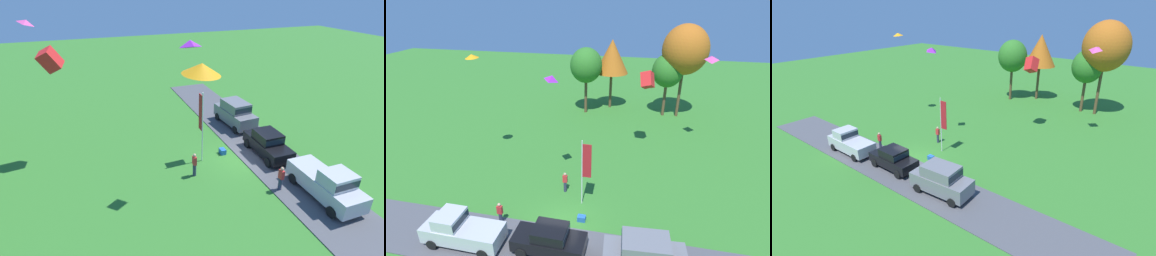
{
  "view_description": "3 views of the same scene",
  "coord_description": "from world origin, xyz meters",
  "views": [
    {
      "loc": [
        -16.63,
        10.15,
        11.9
      ],
      "look_at": [
        0.75,
        3.65,
        2.86
      ],
      "focal_mm": 28.0,
      "sensor_mm": 36.0,
      "label": 1
    },
    {
      "loc": [
        4.42,
        -15.02,
        14.54
      ],
      "look_at": [
        -0.23,
        6.4,
        4.56
      ],
      "focal_mm": 28.0,
      "sensor_mm": 36.0,
      "label": 2
    },
    {
      "loc": [
        18.18,
        -15.93,
        13.08
      ],
      "look_at": [
        2.95,
        3.57,
        2.69
      ],
      "focal_mm": 28.0,
      "sensor_mm": 36.0,
      "label": 3
    }
  ],
  "objects": [
    {
      "name": "kite_delta_low_drifter",
      "position": [
        -9.24,
        7.11,
        9.79
      ],
      "size": [
        1.55,
        1.56,
        0.4
      ],
      "primitive_type": "cone",
      "rotation": [
        0.08,
        0.0,
        5.66
      ],
      "color": "orange"
    },
    {
      "name": "flag_banner",
      "position": [
        1.07,
        2.84,
        3.36
      ],
      "size": [
        0.71,
        0.08,
        5.31
      ],
      "color": "silver",
      "rests_on": "ground"
    },
    {
      "name": "car_sedan_mid_row",
      "position": [
        -0.13,
        -2.1,
        1.04
      ],
      "size": [
        4.42,
        1.99,
        1.84
      ],
      "color": "black",
      "rests_on": "ground"
    },
    {
      "name": "ground_plane",
      "position": [
        0.0,
        0.0,
        0.0
      ],
      "size": [
        120.0,
        120.0,
        0.0
      ],
      "primitive_type": "plane",
      "color": "#337528"
    },
    {
      "name": "tree_center_back",
      "position": [
        -2.46,
        21.47,
        6.2
      ],
      "size": [
        3.99,
        3.99,
        8.43
      ],
      "color": "brown",
      "rests_on": "ground"
    },
    {
      "name": "kite_diamond_high_right",
      "position": [
        -1.7,
        4.68,
        9.04
      ],
      "size": [
        0.87,
        0.93,
        0.56
      ],
      "primitive_type": "pyramid",
      "rotation": [
        -0.24,
        0.0,
        4.7
      ],
      "color": "purple"
    },
    {
      "name": "person_on_lawn",
      "position": [
        -4.14,
        -0.45,
        0.88
      ],
      "size": [
        0.36,
        0.24,
        1.71
      ],
      "color": "#2D334C",
      "rests_on": "ground"
    },
    {
      "name": "tree_right_of_center",
      "position": [
        7.47,
        22.51,
        5.79
      ],
      "size": [
        3.73,
        3.73,
        7.88
      ],
      "color": "brown",
      "rests_on": "ground"
    },
    {
      "name": "kite_diamond_mid_center",
      "position": [
        10.41,
        13.58,
        9.18
      ],
      "size": [
        1.02,
        1.1,
        0.65
      ],
      "primitive_type": "pyramid",
      "rotation": [
        -0.36,
        0.0,
        3.04
      ],
      "color": "#EA4C9E"
    },
    {
      "name": "tree_far_left",
      "position": [
        9.19,
        22.59,
        8.35
      ],
      "size": [
        5.37,
        5.37,
        11.33
      ],
      "color": "brown",
      "rests_on": "ground"
    },
    {
      "name": "pavement_strip",
      "position": [
        0.0,
        -2.11,
        0.03
      ],
      "size": [
        36.0,
        4.4,
        0.06
      ],
      "primitive_type": "cube",
      "color": "#4C4C51",
      "rests_on": "ground"
    },
    {
      "name": "car_suv_near_entrance",
      "position": [
        5.45,
        -2.3,
        1.3
      ],
      "size": [
        4.72,
        2.31,
        2.28
      ],
      "color": "slate",
      "rests_on": "ground"
    },
    {
      "name": "car_pickup_far_end",
      "position": [
        -5.77,
        -2.57,
        1.11
      ],
      "size": [
        5.01,
        2.06,
        2.14
      ],
      "color": "#B7B7BC",
      "rests_on": "ground"
    },
    {
      "name": "kite_box_trailing_tail",
      "position": [
        4.97,
        12.02,
        7.33
      ],
      "size": [
        1.42,
        1.73,
        1.85
      ],
      "primitive_type": "cube",
      "rotation": [
        0.48,
        0.3,
        2.87
      ],
      "color": "red"
    },
    {
      "name": "cooler_box",
      "position": [
        1.2,
        0.97,
        0.2
      ],
      "size": [
        0.56,
        0.4,
        0.4
      ],
      "primitive_type": "cube",
      "color": "blue",
      "rests_on": "ground"
    },
    {
      "name": "person_watching_sky",
      "position": [
        -0.75,
        4.04,
        0.88
      ],
      "size": [
        0.36,
        0.24,
        1.71
      ],
      "color": "#2D334C",
      "rests_on": "ground"
    },
    {
      "name": "tree_far_right",
      "position": [
        0.45,
        24.1,
        6.93
      ],
      "size": [
        4.32,
        4.32,
        9.13
      ],
      "color": "brown",
      "rests_on": "ground"
    }
  ]
}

